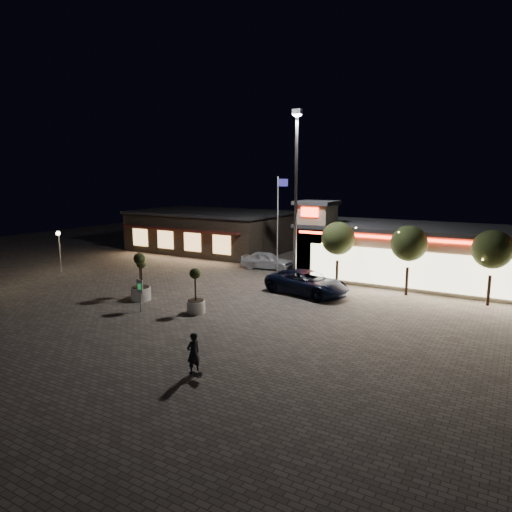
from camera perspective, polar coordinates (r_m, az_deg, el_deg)
The scene contains 17 objects.
ground at distance 26.72m, azimuth -6.65°, elevation -7.57°, with size 90.00×90.00×0.00m, color #71655B.
retail_building at distance 37.03m, azimuth 20.78°, elevation 0.28°, with size 20.40×8.40×6.10m.
restaurant_building at distance 50.21m, azimuth -5.76°, elevation 3.20°, with size 16.40×11.00×4.30m.
floodlight_pole at distance 31.32m, azimuth 5.01°, elevation 8.09°, with size 0.60×0.40×12.38m.
flagpole at distance 37.67m, azimuth 2.86°, elevation 4.95°, with size 0.95×0.10×8.00m.
lamp_post_west at distance 41.70m, azimuth -23.41°, elevation 1.46°, with size 0.36×0.36×3.48m.
string_tree_a at distance 33.60m, azimuth 10.21°, elevation 2.17°, with size 2.42×2.42×4.79m.
string_tree_b at distance 32.24m, azimuth 18.57°, elevation 1.49°, with size 2.42×2.42×4.79m.
string_tree_c at distance 31.62m, azimuth 27.46°, elevation 0.73°, with size 2.42×2.42×4.79m.
pickup_truck at distance 31.46m, azimuth 6.39°, elevation -3.33°, with size 2.72×5.91×1.64m, color black.
white_sedan at distance 39.87m, azimuth 1.33°, elevation -0.53°, with size 1.81×4.49×1.53m, color silver.
pedestrian at distance 19.27m, azimuth -7.84°, elevation -11.92°, with size 0.63×0.41×1.73m, color black.
dog at distance 18.81m, azimuth -7.28°, elevation -14.41°, with size 0.53×0.28×0.28m.
planter_left at distance 31.38m, azimuth -14.05°, elevation -3.64°, with size 1.06×1.06×2.60m.
planter_mid at distance 30.73m, azimuth -14.23°, elevation -3.62°, with size 1.27×1.27×3.13m.
planter_right at distance 27.33m, azimuth -7.56°, elevation -5.36°, with size 1.10×1.10×2.71m.
valet_sign at distance 28.04m, azimuth -14.31°, elevation -4.05°, with size 0.64×0.24×1.98m.
Camera 1 is at (15.45, -20.27, 8.01)m, focal length 32.00 mm.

